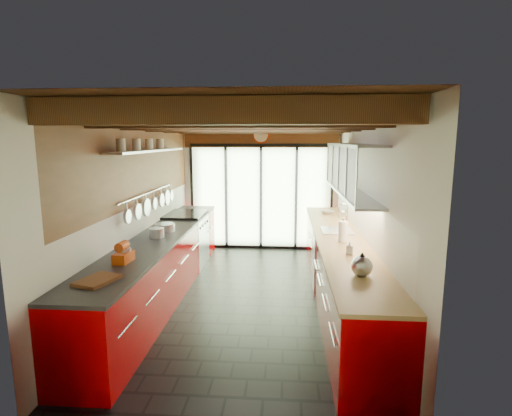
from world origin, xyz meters
name	(u,v)px	position (x,y,z in m)	size (l,w,h in m)	color
ground	(249,298)	(0.00, 0.00, 0.00)	(5.50, 5.50, 0.00)	black
room_shell	(249,184)	(0.00, 0.00, 1.65)	(5.50, 5.50, 5.50)	silver
ceiling_beams	(251,125)	(0.00, 0.38, 2.46)	(3.14, 5.06, 4.90)	#593316
glass_door	(261,169)	(0.00, 2.69, 1.66)	(2.95, 0.10, 2.90)	#C6EAAD
left_counter	(162,265)	(-1.28, 0.00, 0.46)	(0.68, 5.00, 0.92)	#AC0001
range_stove	(186,240)	(-1.28, 1.45, 0.47)	(0.66, 0.90, 0.97)	silver
right_counter	(339,269)	(1.27, 0.00, 0.46)	(0.68, 5.00, 0.92)	#AC0001
sink_assembly	(338,228)	(1.29, 0.40, 0.96)	(0.45, 0.52, 0.43)	silver
upper_cabinets_right	(351,169)	(1.43, 0.30, 1.85)	(0.34, 3.00, 3.00)	silver
left_wall_fixtures	(151,172)	(-1.47, 0.29, 1.78)	(0.28, 2.60, 0.96)	silver
stand_mixer	(124,254)	(-1.27, -1.32, 1.01)	(0.17, 0.27, 0.24)	#CA4610
pot_large	(156,233)	(-1.27, -0.19, 0.99)	(0.21, 0.21, 0.13)	silver
pot_small	(165,227)	(-1.27, 0.20, 0.98)	(0.29, 0.29, 0.11)	silver
cutting_board	(97,280)	(-1.27, -1.95, 0.94)	(0.28, 0.39, 0.03)	brown
kettle	(362,265)	(1.27, -1.58, 1.03)	(0.25, 0.28, 0.25)	silver
paper_towel	(343,232)	(1.27, -0.24, 1.06)	(0.13, 0.13, 0.33)	white
soap_bottle	(350,248)	(1.27, -0.84, 1.00)	(0.07, 0.08, 0.17)	silver
bowl	(327,212)	(1.27, 1.82, 0.95)	(0.24, 0.24, 0.06)	silver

